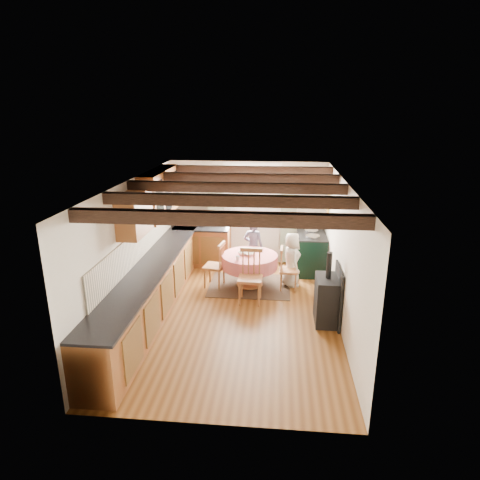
# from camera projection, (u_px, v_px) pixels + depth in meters

# --- Properties ---
(floor) EXTENTS (3.60, 5.50, 0.00)m
(floor) POSITION_uv_depth(u_px,v_px,m) (236.00, 314.00, 7.49)
(floor) COLOR brown
(floor) RESTS_ON ground
(ceiling) EXTENTS (3.60, 5.50, 0.00)m
(ceiling) POSITION_uv_depth(u_px,v_px,m) (235.00, 182.00, 6.76)
(ceiling) COLOR white
(ceiling) RESTS_ON ground
(wall_back) EXTENTS (3.60, 0.00, 2.40)m
(wall_back) POSITION_uv_depth(u_px,v_px,m) (248.00, 213.00, 9.73)
(wall_back) COLOR silver
(wall_back) RESTS_ON ground
(wall_front) EXTENTS (3.60, 0.00, 2.40)m
(wall_front) POSITION_uv_depth(u_px,v_px,m) (209.00, 334.00, 4.52)
(wall_front) COLOR silver
(wall_front) RESTS_ON ground
(wall_left) EXTENTS (0.00, 5.50, 2.40)m
(wall_left) POSITION_uv_depth(u_px,v_px,m) (134.00, 248.00, 7.28)
(wall_left) COLOR silver
(wall_left) RESTS_ON ground
(wall_right) EXTENTS (0.00, 5.50, 2.40)m
(wall_right) POSITION_uv_depth(u_px,v_px,m) (342.00, 255.00, 6.96)
(wall_right) COLOR silver
(wall_right) RESTS_ON ground
(beam_a) EXTENTS (3.60, 0.16, 0.16)m
(beam_a) POSITION_uv_depth(u_px,v_px,m) (218.00, 218.00, 4.89)
(beam_a) COLOR #3A241A
(beam_a) RESTS_ON ceiling
(beam_b) EXTENTS (3.60, 0.16, 0.16)m
(beam_b) POSITION_uv_depth(u_px,v_px,m) (228.00, 200.00, 5.84)
(beam_b) COLOR #3A241A
(beam_b) RESTS_ON ceiling
(beam_c) EXTENTS (3.60, 0.16, 0.16)m
(beam_c) POSITION_uv_depth(u_px,v_px,m) (235.00, 187.00, 6.78)
(beam_c) COLOR #3A241A
(beam_c) RESTS_ON ceiling
(beam_d) EXTENTS (3.60, 0.16, 0.16)m
(beam_d) POSITION_uv_depth(u_px,v_px,m) (241.00, 178.00, 7.73)
(beam_d) COLOR #3A241A
(beam_d) RESTS_ON ceiling
(beam_e) EXTENTS (3.60, 0.16, 0.16)m
(beam_e) POSITION_uv_depth(u_px,v_px,m) (245.00, 170.00, 8.68)
(beam_e) COLOR #3A241A
(beam_e) RESTS_ON ceiling
(splash_left) EXTENTS (0.02, 4.50, 0.55)m
(splash_left) POSITION_uv_depth(u_px,v_px,m) (140.00, 243.00, 7.57)
(splash_left) COLOR beige
(splash_left) RESTS_ON wall_left
(splash_back) EXTENTS (1.40, 0.02, 0.55)m
(splash_back) POSITION_uv_depth(u_px,v_px,m) (206.00, 212.00, 9.80)
(splash_back) COLOR beige
(splash_back) RESTS_ON wall_back
(base_cabinet_left) EXTENTS (0.60, 5.30, 0.88)m
(base_cabinet_left) POSITION_uv_depth(u_px,v_px,m) (153.00, 288.00, 7.49)
(base_cabinet_left) COLOR brown
(base_cabinet_left) RESTS_ON floor
(base_cabinet_back) EXTENTS (1.30, 0.60, 0.88)m
(base_cabinet_back) POSITION_uv_depth(u_px,v_px,m) (202.00, 246.00, 9.77)
(base_cabinet_back) COLOR brown
(base_cabinet_back) RESTS_ON floor
(worktop_left) EXTENTS (0.64, 5.30, 0.04)m
(worktop_left) POSITION_uv_depth(u_px,v_px,m) (153.00, 265.00, 7.35)
(worktop_left) COLOR black
(worktop_left) RESTS_ON base_cabinet_left
(worktop_back) EXTENTS (1.30, 0.64, 0.04)m
(worktop_back) POSITION_uv_depth(u_px,v_px,m) (202.00, 228.00, 9.61)
(worktop_back) COLOR black
(worktop_back) RESTS_ON base_cabinet_back
(wall_cabinet_glass) EXTENTS (0.34, 1.80, 0.90)m
(wall_cabinet_glass) POSITION_uv_depth(u_px,v_px,m) (160.00, 193.00, 8.18)
(wall_cabinet_glass) COLOR brown
(wall_cabinet_glass) RESTS_ON wall_left
(wall_cabinet_solid) EXTENTS (0.34, 0.90, 0.70)m
(wall_cabinet_solid) POSITION_uv_depth(u_px,v_px,m) (134.00, 214.00, 6.77)
(wall_cabinet_solid) COLOR brown
(wall_cabinet_solid) RESTS_ON wall_left
(window_frame) EXTENTS (1.34, 0.03, 1.54)m
(window_frame) POSITION_uv_depth(u_px,v_px,m) (252.00, 196.00, 9.59)
(window_frame) COLOR white
(window_frame) RESTS_ON wall_back
(window_pane) EXTENTS (1.20, 0.01, 1.40)m
(window_pane) POSITION_uv_depth(u_px,v_px,m) (252.00, 196.00, 9.59)
(window_pane) COLOR white
(window_pane) RESTS_ON wall_back
(curtain_left) EXTENTS (0.35, 0.10, 2.10)m
(curtain_left) POSITION_uv_depth(u_px,v_px,m) (216.00, 217.00, 9.73)
(curtain_left) COLOR #9BA191
(curtain_left) RESTS_ON wall_back
(curtain_right) EXTENTS (0.35, 0.10, 2.10)m
(curtain_right) POSITION_uv_depth(u_px,v_px,m) (288.00, 219.00, 9.58)
(curtain_right) COLOR #9BA191
(curtain_right) RESTS_ON wall_back
(curtain_rod) EXTENTS (2.00, 0.03, 0.03)m
(curtain_rod) POSITION_uv_depth(u_px,v_px,m) (252.00, 171.00, 9.32)
(curtain_rod) COLOR black
(curtain_rod) RESTS_ON wall_back
(wall_picture) EXTENTS (0.04, 0.50, 0.60)m
(wall_picture) POSITION_uv_depth(u_px,v_px,m) (328.00, 197.00, 8.99)
(wall_picture) COLOR gold
(wall_picture) RESTS_ON wall_right
(wall_plate) EXTENTS (0.30, 0.02, 0.30)m
(wall_plate) POSITION_uv_depth(u_px,v_px,m) (294.00, 193.00, 9.46)
(wall_plate) COLOR silver
(wall_plate) RESTS_ON wall_back
(rug) EXTENTS (1.67, 1.30, 0.01)m
(rug) POSITION_uv_depth(u_px,v_px,m) (250.00, 286.00, 8.67)
(rug) COLOR #2F281A
(rug) RESTS_ON floor
(dining_table) EXTENTS (1.14, 1.14, 0.69)m
(dining_table) POSITION_uv_depth(u_px,v_px,m) (250.00, 271.00, 8.57)
(dining_table) COLOR #B46076
(dining_table) RESTS_ON floor
(chair_near) EXTENTS (0.46, 0.48, 1.04)m
(chair_near) POSITION_uv_depth(u_px,v_px,m) (250.00, 277.00, 7.80)
(chair_near) COLOR #9A6035
(chair_near) RESTS_ON floor
(chair_left) EXTENTS (0.49, 0.48, 0.95)m
(chair_left) POSITION_uv_depth(u_px,v_px,m) (214.00, 265.00, 8.53)
(chair_left) COLOR #9A6035
(chair_left) RESTS_ON floor
(chair_right) EXTENTS (0.41, 0.39, 0.89)m
(chair_right) POSITION_uv_depth(u_px,v_px,m) (289.00, 269.00, 8.39)
(chair_right) COLOR #9A6035
(chair_right) RESTS_ON floor
(aga_range) EXTENTS (0.63, 0.97, 0.89)m
(aga_range) POSITION_uv_depth(u_px,v_px,m) (311.00, 253.00, 9.30)
(aga_range) COLOR black
(aga_range) RESTS_ON floor
(cast_iron_stove) EXTENTS (0.38, 0.64, 1.28)m
(cast_iron_stove) POSITION_uv_depth(u_px,v_px,m) (327.00, 288.00, 7.03)
(cast_iron_stove) COLOR black
(cast_iron_stove) RESTS_ON floor
(child_far) EXTENTS (0.51, 0.40, 1.23)m
(child_far) POSITION_uv_depth(u_px,v_px,m) (253.00, 247.00, 9.17)
(child_far) COLOR #4C4A5F
(child_far) RESTS_ON floor
(child_right) EXTENTS (0.50, 0.63, 1.14)m
(child_right) POSITION_uv_depth(u_px,v_px,m) (292.00, 260.00, 8.54)
(child_right) COLOR beige
(child_right) RESTS_ON floor
(bowl_a) EXTENTS (0.32, 0.32, 0.06)m
(bowl_a) POSITION_uv_depth(u_px,v_px,m) (249.00, 254.00, 8.46)
(bowl_a) COLOR silver
(bowl_a) RESTS_ON dining_table
(bowl_b) EXTENTS (0.27, 0.27, 0.06)m
(bowl_b) POSITION_uv_depth(u_px,v_px,m) (243.00, 253.00, 8.47)
(bowl_b) COLOR silver
(bowl_b) RESTS_ON dining_table
(cup) EXTENTS (0.11, 0.11, 0.09)m
(cup) POSITION_uv_depth(u_px,v_px,m) (238.00, 258.00, 8.15)
(cup) COLOR silver
(cup) RESTS_ON dining_table
(canister_tall) EXTENTS (0.14, 0.14, 0.25)m
(canister_tall) POSITION_uv_depth(u_px,v_px,m) (189.00, 221.00, 9.67)
(canister_tall) COLOR #262628
(canister_tall) RESTS_ON worktop_back
(canister_wide) EXTENTS (0.19, 0.19, 0.21)m
(canister_wide) POSITION_uv_depth(u_px,v_px,m) (202.00, 222.00, 9.65)
(canister_wide) COLOR #262628
(canister_wide) RESTS_ON worktop_back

